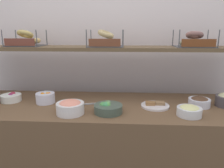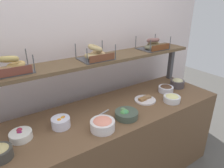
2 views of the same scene
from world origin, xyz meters
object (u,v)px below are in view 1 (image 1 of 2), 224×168
(bowl_lox_spread, at_px, (70,107))
(serving_plate_white, at_px, (155,105))
(bowl_fruit_salad, at_px, (46,98))
(serving_spoon_near_plate, at_px, (87,104))
(bowl_chocolate_spread, at_px, (199,102))
(bowl_veggie_mix, at_px, (108,108))
(bagel_basket_sesame, at_px, (106,41))
(bowl_beet_salad, at_px, (11,98))
(bowl_egg_salad, at_px, (189,111))
(bagel_basket_plain, at_px, (26,41))
(bagel_basket_poppy, at_px, (194,41))

(bowl_lox_spread, height_order, serving_plate_white, bowl_lox_spread)
(bowl_fruit_salad, bearing_deg, serving_spoon_near_plate, -4.32)
(bowl_chocolate_spread, xyz_separation_m, serving_plate_white, (-0.34, -0.03, -0.03))
(bowl_veggie_mix, distance_m, bagel_basket_sesame, 0.61)
(bowl_veggie_mix, height_order, bowl_lox_spread, bowl_lox_spread)
(bowl_beet_salad, height_order, serving_plate_white, bowl_beet_salad)
(bowl_chocolate_spread, height_order, bowl_veggie_mix, bowl_veggie_mix)
(bowl_fruit_salad, relative_size, bowl_egg_salad, 0.89)
(bowl_veggie_mix, bearing_deg, bagel_basket_sesame, 96.80)
(serving_spoon_near_plate, bearing_deg, bowl_chocolate_spread, 1.25)
(bowl_egg_salad, bearing_deg, bowl_fruit_salad, 169.28)
(bagel_basket_plain, xyz_separation_m, bagel_basket_sesame, (0.71, -0.04, 0.00))
(bowl_fruit_salad, height_order, bowl_lox_spread, bowl_lox_spread)
(bowl_beet_salad, distance_m, bagel_basket_plain, 0.51)
(bowl_beet_salad, bearing_deg, bowl_fruit_salad, -4.63)
(bowl_veggie_mix, bearing_deg, bowl_egg_salad, -2.38)
(bowl_chocolate_spread, distance_m, bowl_fruit_salad, 1.20)
(bowl_lox_spread, height_order, bagel_basket_plain, bagel_basket_plain)
(bowl_lox_spread, xyz_separation_m, serving_spoon_near_plate, (0.08, 0.19, -0.04))
(bowl_chocolate_spread, relative_size, bagel_basket_sesame, 0.54)
(bowl_egg_salad, height_order, serving_plate_white, bowl_egg_salad)
(bowl_veggie_mix, relative_size, bagel_basket_plain, 0.66)
(serving_spoon_near_plate, bearing_deg, bagel_basket_poppy, 17.13)
(bowl_fruit_salad, relative_size, bagel_basket_plain, 0.49)
(bowl_beet_salad, height_order, bagel_basket_poppy, bagel_basket_poppy)
(bowl_chocolate_spread, bearing_deg, bagel_basket_poppy, 91.48)
(bowl_fruit_salad, distance_m, serving_plate_white, 0.86)
(bowl_fruit_salad, xyz_separation_m, serving_spoon_near_plate, (0.34, -0.03, -0.04))
(bowl_veggie_mix, xyz_separation_m, bagel_basket_poppy, (0.68, 0.42, 0.44))
(bowl_fruit_salad, height_order, bagel_basket_sesame, bagel_basket_sesame)
(bowl_veggie_mix, height_order, bowl_egg_salad, bowl_veggie_mix)
(bowl_veggie_mix, bearing_deg, serving_plate_white, 21.78)
(bowl_lox_spread, bearing_deg, bagel_basket_sesame, 65.17)
(bowl_chocolate_spread, xyz_separation_m, bagel_basket_plain, (-1.45, 0.28, 0.44))
(bagel_basket_plain, bearing_deg, bagel_basket_sesame, -3.11)
(bagel_basket_plain, bearing_deg, bowl_veggie_mix, -30.74)
(bowl_egg_salad, distance_m, bagel_basket_sesame, 0.87)
(bowl_beet_salad, bearing_deg, bagel_basket_sesame, 15.47)
(bowl_veggie_mix, xyz_separation_m, bowl_egg_salad, (0.56, -0.02, 0.00))
(bowl_fruit_salad, distance_m, bagel_basket_sesame, 0.68)
(bowl_fruit_salad, bearing_deg, bagel_basket_plain, 132.28)
(serving_spoon_near_plate, bearing_deg, bowl_egg_salad, -13.61)
(bowl_veggie_mix, height_order, bagel_basket_poppy, bagel_basket_poppy)
(bowl_beet_salad, bearing_deg, bagel_basket_plain, 78.94)
(serving_spoon_near_plate, bearing_deg, bowl_fruit_salad, 175.68)
(bowl_veggie_mix, xyz_separation_m, serving_plate_white, (0.35, 0.14, -0.02))
(bowl_lox_spread, distance_m, bowl_egg_salad, 0.81)
(bowl_beet_salad, xyz_separation_m, serving_plate_white, (1.16, -0.06, -0.02))
(bowl_fruit_salad, bearing_deg, bowl_veggie_mix, -19.28)
(bowl_chocolate_spread, distance_m, bowl_veggie_mix, 0.71)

